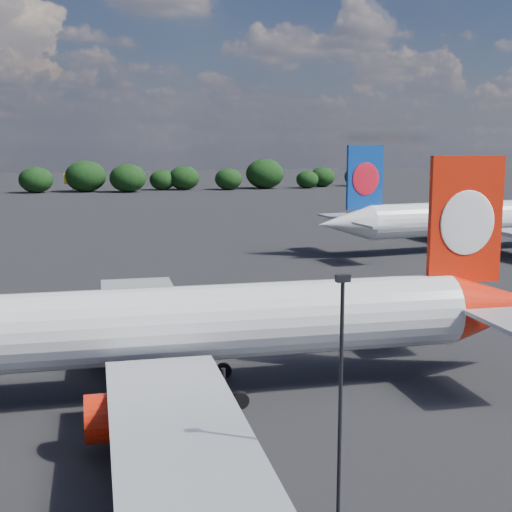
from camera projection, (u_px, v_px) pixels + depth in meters
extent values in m
plane|color=black|center=(22.00, 265.00, 88.96)|extent=(500.00, 500.00, 0.00)
cylinder|color=silver|center=(185.00, 324.00, 43.10)|extent=(35.09, 7.11, 4.58)
cone|color=red|center=(499.00, 306.00, 47.70)|extent=(7.65, 5.11, 4.58)
cube|color=red|center=(465.00, 220.00, 46.14)|extent=(5.06, 0.82, 8.25)
ellipsoid|color=white|center=(467.00, 223.00, 45.90)|extent=(3.85, 0.46, 4.22)
ellipsoid|color=white|center=(463.00, 222.00, 46.43)|extent=(3.85, 0.46, 4.22)
cube|color=#A9ACB1|center=(439.00, 287.00, 52.09)|extent=(4.52, 5.79, 0.28)
cube|color=#A9ACB1|center=(178.00, 426.00, 31.48)|extent=(7.28, 18.72, 0.50)
cube|color=#A9ACB1|center=(142.00, 304.00, 54.41)|extent=(7.28, 18.72, 0.50)
cylinder|color=red|center=(131.00, 416.00, 35.68)|extent=(4.75, 2.80, 2.48)
cube|color=#A9ACB1|center=(131.00, 404.00, 35.58)|extent=(2.03, 0.42, 1.10)
cylinder|color=red|center=(120.00, 337.00, 49.80)|extent=(4.75, 2.80, 2.48)
cube|color=#A9ACB1|center=(120.00, 328.00, 49.69)|extent=(2.03, 0.42, 1.10)
cylinder|color=black|center=(223.00, 387.00, 41.38)|extent=(0.27, 0.27, 2.29)
cylinder|color=black|center=(223.00, 402.00, 41.53)|extent=(1.04, 0.48, 1.01)
cylinder|color=black|center=(240.00, 400.00, 41.75)|extent=(1.04, 0.48, 1.01)
cylinder|color=black|center=(209.00, 359.00, 46.68)|extent=(0.27, 0.27, 2.29)
cylinder|color=black|center=(209.00, 372.00, 46.82)|extent=(1.04, 0.48, 1.01)
cylinder|color=black|center=(224.00, 371.00, 47.04)|extent=(1.04, 0.48, 1.01)
cylinder|color=silver|center=(481.00, 217.00, 100.01)|extent=(35.48, 6.38, 4.64)
cone|color=silver|center=(345.00, 224.00, 92.89)|extent=(7.65, 5.00, 4.64)
cube|color=#0D3993|center=(365.00, 177.00, 92.85)|extent=(5.12, 0.72, 8.36)
ellipsoid|color=red|center=(366.00, 179.00, 92.61)|extent=(3.90, 0.38, 4.27)
ellipsoid|color=red|center=(364.00, 179.00, 93.13)|extent=(3.90, 0.38, 4.27)
cube|color=#A9ACB1|center=(377.00, 225.00, 88.71)|extent=(4.45, 5.77, 0.28)
cube|color=#A9ACB1|center=(340.00, 216.00, 98.19)|extent=(4.45, 5.77, 0.28)
cube|color=#A9ACB1|center=(442.00, 218.00, 112.08)|extent=(6.94, 18.85, 0.51)
cylinder|color=#A9ACB1|center=(470.00, 229.00, 108.59)|extent=(4.76, 2.73, 2.51)
cube|color=#A9ACB1|center=(470.00, 225.00, 108.48)|extent=(2.05, 0.38, 1.11)
cylinder|color=black|center=(482.00, 244.00, 97.34)|extent=(0.27, 0.27, 2.32)
cylinder|color=black|center=(481.00, 250.00, 97.48)|extent=(1.04, 0.47, 1.02)
cylinder|color=black|center=(475.00, 250.00, 97.14)|extent=(1.04, 0.47, 1.02)
cylinder|color=black|center=(457.00, 238.00, 102.51)|extent=(0.27, 0.27, 2.32)
cylinder|color=black|center=(457.00, 244.00, 102.66)|extent=(1.04, 0.47, 1.02)
cylinder|color=black|center=(451.00, 245.00, 102.32)|extent=(1.04, 0.47, 1.02)
cylinder|color=black|center=(340.00, 408.00, 28.24)|extent=(0.16, 0.16, 10.21)
cube|color=black|center=(343.00, 278.00, 27.37)|extent=(0.55, 0.30, 0.28)
cube|color=yellow|center=(73.00, 179.00, 206.89)|extent=(5.00, 0.30, 3.00)
cylinder|color=gray|center=(73.00, 188.00, 207.34)|extent=(0.30, 0.30, 2.50)
ellipsoid|color=black|center=(36.00, 180.00, 204.81)|extent=(9.73, 8.24, 7.49)
ellipsoid|color=black|center=(86.00, 176.00, 208.53)|extent=(11.91, 10.08, 9.16)
ellipsoid|color=black|center=(128.00, 178.00, 207.32)|extent=(10.72, 9.07, 8.25)
ellipsoid|color=black|center=(163.00, 180.00, 216.06)|extent=(7.99, 6.76, 6.14)
ellipsoid|color=black|center=(184.00, 178.00, 216.99)|extent=(9.47, 8.01, 7.29)
ellipsoid|color=black|center=(229.00, 179.00, 217.19)|extent=(8.50, 7.20, 6.54)
ellipsoid|color=black|center=(265.00, 174.00, 222.24)|extent=(12.04, 10.18, 9.26)
ellipsoid|color=black|center=(307.00, 179.00, 223.89)|extent=(7.18, 6.08, 5.53)
ellipsoid|color=black|center=(322.00, 177.00, 230.79)|extent=(8.35, 7.06, 6.42)
ellipsoid|color=black|center=(357.00, 176.00, 233.44)|extent=(8.26, 6.99, 6.36)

